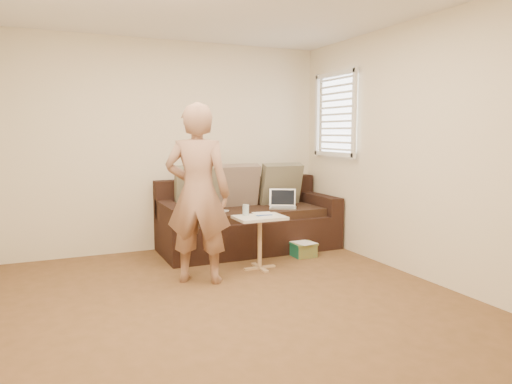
% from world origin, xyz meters
% --- Properties ---
extents(floor, '(4.50, 4.50, 0.00)m').
position_xyz_m(floor, '(0.00, 0.00, 0.00)').
color(floor, brown).
rests_on(floor, ground).
extents(wall_back, '(4.00, 0.00, 4.00)m').
position_xyz_m(wall_back, '(0.00, 2.25, 1.30)').
color(wall_back, beige).
rests_on(wall_back, ground).
extents(wall_front, '(4.00, 0.00, 4.00)m').
position_xyz_m(wall_front, '(0.00, -2.25, 1.30)').
color(wall_front, beige).
rests_on(wall_front, ground).
extents(wall_right, '(0.00, 4.50, 4.50)m').
position_xyz_m(wall_right, '(2.00, 0.00, 1.30)').
color(wall_right, beige).
rests_on(wall_right, ground).
extents(window_blinds, '(0.12, 0.88, 1.08)m').
position_xyz_m(window_blinds, '(1.95, 1.50, 1.70)').
color(window_blinds, white).
rests_on(window_blinds, wall_right).
extents(sofa, '(2.20, 0.95, 0.85)m').
position_xyz_m(sofa, '(0.87, 1.77, 0.42)').
color(sofa, black).
rests_on(sofa, ground).
extents(pillow_left, '(0.55, 0.29, 0.57)m').
position_xyz_m(pillow_left, '(0.27, 2.01, 0.79)').
color(pillow_left, '#6C6450').
rests_on(pillow_left, sofa).
extents(pillow_mid, '(0.55, 0.27, 0.57)m').
position_xyz_m(pillow_mid, '(0.82, 2.02, 0.79)').
color(pillow_mid, '#7A6057').
rests_on(pillow_mid, sofa).
extents(pillow_right, '(0.55, 0.28, 0.57)m').
position_xyz_m(pillow_right, '(1.42, 1.97, 0.79)').
color(pillow_right, '#6C6450').
rests_on(pillow_right, sofa).
extents(laptop_silver, '(0.41, 0.38, 0.22)m').
position_xyz_m(laptop_silver, '(1.28, 1.63, 0.52)').
color(laptop_silver, '#B7BABC').
rests_on(laptop_silver, sofa).
extents(laptop_white, '(0.42, 0.40, 0.25)m').
position_xyz_m(laptop_white, '(0.37, 1.69, 0.52)').
color(laptop_white, white).
rests_on(laptop_white, sofa).
extents(person, '(0.77, 0.69, 1.76)m').
position_xyz_m(person, '(-0.10, 0.77, 0.88)').
color(person, '#9D6A55').
rests_on(person, ground).
extents(side_table, '(0.53, 0.37, 0.58)m').
position_xyz_m(side_table, '(0.64, 0.93, 0.29)').
color(side_table, silver).
rests_on(side_table, ground).
extents(drinking_glass, '(0.07, 0.07, 0.12)m').
position_xyz_m(drinking_glass, '(0.52, 1.04, 0.64)').
color(drinking_glass, silver).
rests_on(drinking_glass, side_table).
extents(scissors, '(0.19, 0.11, 0.02)m').
position_xyz_m(scissors, '(0.68, 0.92, 0.59)').
color(scissors, silver).
rests_on(scissors, side_table).
extents(paper_on_table, '(0.25, 0.33, 0.00)m').
position_xyz_m(paper_on_table, '(0.73, 1.01, 0.58)').
color(paper_on_table, white).
rests_on(paper_on_table, side_table).
extents(striped_box, '(0.27, 0.27, 0.17)m').
position_xyz_m(striped_box, '(1.33, 1.20, 0.09)').
color(striped_box, '#C0761C').
rests_on(striped_box, ground).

